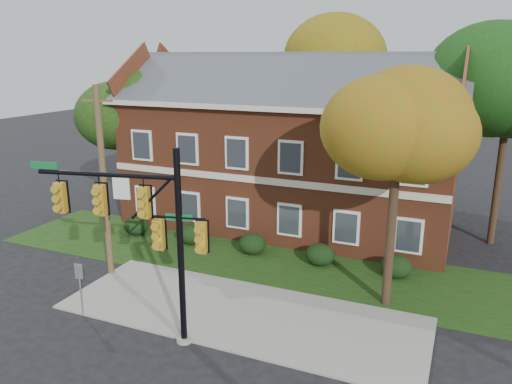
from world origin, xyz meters
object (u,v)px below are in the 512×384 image
at_px(tree_left_rear, 134,105).
at_px(traffic_signal, 144,224).
at_px(tree_near_right, 404,140).
at_px(utility_pole, 104,183).
at_px(hedge_far_left, 136,226).
at_px(hedge_right, 320,255).
at_px(hedge_far_right, 396,267).
at_px(apartment_building, 289,139).
at_px(tree_far_rear, 347,67).
at_px(sign_post, 80,281).
at_px(hedge_center, 252,244).
at_px(hedge_left, 191,234).

xyz_separation_m(tree_left_rear, traffic_signal, (9.53, -12.59, -2.44)).
height_order(tree_near_right, utility_pole, tree_near_right).
distance_m(hedge_far_left, utility_pole, 6.36).
height_order(hedge_right, traffic_signal, traffic_signal).
distance_m(hedge_far_right, tree_left_rear, 18.30).
distance_m(hedge_right, tree_near_right, 7.72).
xyz_separation_m(apartment_building, tree_far_rear, (1.34, 7.84, 3.86)).
xyz_separation_m(tree_near_right, tree_left_rear, (-16.95, 6.97, 0.01)).
bearing_deg(sign_post, utility_pole, 99.13).
bearing_deg(sign_post, tree_far_rear, 63.50).
bearing_deg(hedge_center, hedge_far_right, 0.00).
distance_m(hedge_right, sign_post, 10.80).
bearing_deg(tree_left_rear, apartment_building, 6.54).
bearing_deg(hedge_right, hedge_center, 180.00).
distance_m(hedge_center, hedge_right, 3.50).
relative_size(hedge_far_right, sign_post, 0.66).
xyz_separation_m(apartment_building, hedge_right, (3.50, -5.25, -4.46)).
height_order(tree_near_right, tree_far_rear, tree_far_rear).
distance_m(tree_left_rear, utility_pole, 10.32).
bearing_deg(tree_left_rear, hedge_far_left, -56.58).
height_order(hedge_right, tree_far_rear, tree_far_rear).
xyz_separation_m(apartment_building, tree_left_rear, (-9.73, -1.12, 1.69)).
distance_m(hedge_left, utility_pole, 6.20).
bearing_deg(apartment_building, traffic_signal, -90.84).
bearing_deg(tree_left_rear, hedge_far_right, -13.89).
relative_size(hedge_far_right, traffic_signal, 0.21).
bearing_deg(hedge_far_right, hedge_left, 180.00).
height_order(hedge_left, tree_near_right, tree_near_right).
xyz_separation_m(hedge_center, tree_left_rear, (-9.73, 4.14, 6.16)).
bearing_deg(tree_far_rear, hedge_far_left, -122.50).
bearing_deg(tree_left_rear, tree_near_right, -22.36).
height_order(hedge_left, hedge_center, same).
bearing_deg(tree_far_rear, traffic_signal, -94.10).
bearing_deg(hedge_right, tree_near_right, -37.28).
xyz_separation_m(hedge_right, utility_pole, (-8.46, -4.70, 3.76)).
distance_m(apartment_building, hedge_far_left, 9.82).
xyz_separation_m(hedge_far_left, utility_pole, (2.04, -4.70, 3.76)).
xyz_separation_m(hedge_right, tree_near_right, (3.72, -2.83, 6.14)).
bearing_deg(apartment_building, hedge_far_right, -36.89).
bearing_deg(hedge_far_left, tree_left_rear, 123.42).
height_order(hedge_far_left, utility_pole, utility_pole).
distance_m(hedge_far_right, tree_far_rear, 16.51).
relative_size(tree_left_rear, utility_pole, 1.05).
relative_size(hedge_center, utility_pole, 0.17).
relative_size(hedge_center, hedge_far_right, 1.00).
height_order(tree_far_rear, utility_pole, tree_far_rear).
relative_size(apartment_building, hedge_far_right, 13.43).
distance_m(tree_near_right, traffic_signal, 9.62).
height_order(hedge_far_left, hedge_right, same).
distance_m(hedge_far_left, traffic_signal, 11.46).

